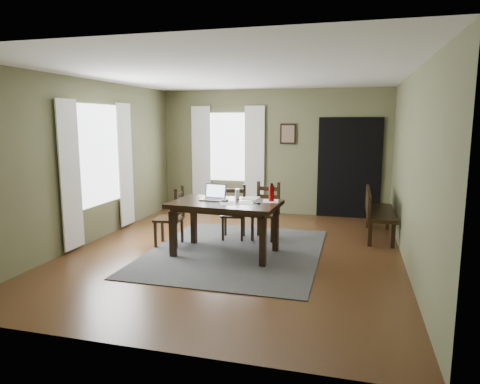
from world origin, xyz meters
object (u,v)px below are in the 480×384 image
(laptop, at_px, (214,196))
(chair_back_left, at_px, (234,213))
(dining_table, at_px, (225,208))
(chair_end, at_px, (172,217))
(water_bottle, at_px, (272,193))
(bench, at_px, (376,209))
(chair_back_right, at_px, (266,212))

(laptop, bearing_deg, chair_back_left, 88.20)
(chair_back_left, xyz_separation_m, laptop, (-0.10, -0.77, 0.43))
(dining_table, height_order, chair_end, chair_end)
(chair_back_left, relative_size, water_bottle, 3.31)
(dining_table, bearing_deg, bench, 39.53)
(chair_end, bearing_deg, chair_back_left, 123.65)
(dining_table, bearing_deg, laptop, 150.34)
(dining_table, bearing_deg, chair_end, 171.11)
(chair_back_left, bearing_deg, chair_end, -149.04)
(dining_table, relative_size, chair_back_left, 1.81)
(dining_table, relative_size, laptop, 4.44)
(chair_back_right, bearing_deg, chair_back_left, -165.33)
(chair_end, xyz_separation_m, laptop, (0.75, -0.07, 0.40))
(dining_table, bearing_deg, chair_back_right, 70.90)
(chair_back_left, xyz_separation_m, chair_back_right, (0.55, 0.10, 0.02))
(chair_back_left, height_order, water_bottle, water_bottle)
(chair_back_right, bearing_deg, chair_end, -145.38)
(laptop, height_order, water_bottle, water_bottle)
(chair_end, distance_m, bench, 3.53)
(bench, relative_size, laptop, 3.92)
(bench, distance_m, water_bottle, 2.18)
(chair_end, height_order, chair_back_right, chair_back_right)
(dining_table, xyz_separation_m, chair_back_left, (-0.13, 0.92, -0.26))
(dining_table, xyz_separation_m, chair_end, (-0.97, 0.21, -0.24))
(dining_table, distance_m, chair_end, 1.03)
(bench, bearing_deg, chair_back_right, 108.80)
(chair_back_right, bearing_deg, bench, 23.50)
(chair_end, distance_m, water_bottle, 1.71)
(chair_back_left, distance_m, laptop, 0.89)
(bench, xyz_separation_m, laptop, (-2.48, -1.49, 0.38))
(laptop, bearing_deg, chair_end, -179.42)
(water_bottle, bearing_deg, chair_back_left, 138.67)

